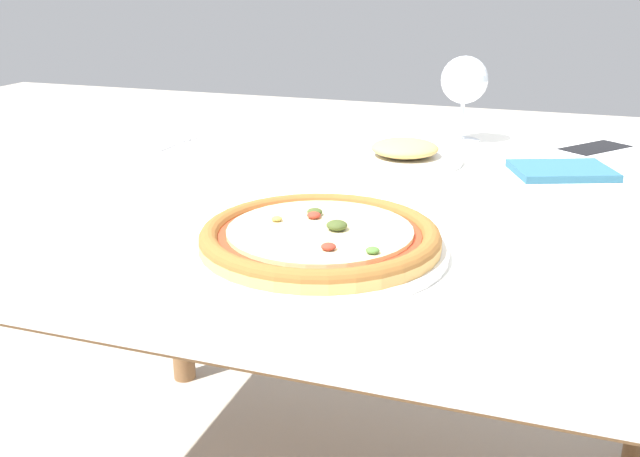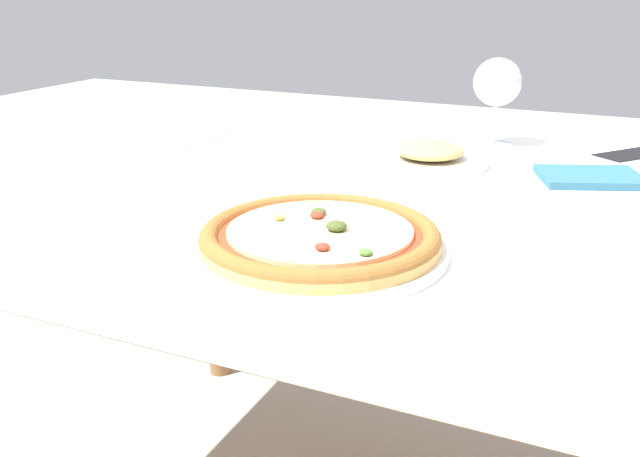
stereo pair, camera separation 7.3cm
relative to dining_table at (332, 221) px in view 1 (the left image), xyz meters
name	(u,v)px [view 1 (the left image)]	position (x,y,z in m)	size (l,w,h in m)	color
dining_table	(332,221)	(0.00, 0.00, 0.00)	(1.38, 1.15, 0.76)	brown
pizza_plate	(320,239)	(0.09, -0.33, 0.09)	(0.29, 0.29, 0.04)	white
fork	(176,143)	(-0.34, 0.11, 0.08)	(0.03, 0.17, 0.00)	silver
wine_glass_far_left	(464,82)	(0.16, 0.31, 0.19)	(0.09, 0.09, 0.16)	silver
cell_phone	(595,150)	(0.40, 0.29, 0.08)	(0.14, 0.16, 0.01)	white
side_plate	(405,154)	(0.09, 0.12, 0.09)	(0.20, 0.20, 0.04)	white
napkin_folded	(562,171)	(0.35, 0.12, 0.08)	(0.18, 0.16, 0.01)	#2D607A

